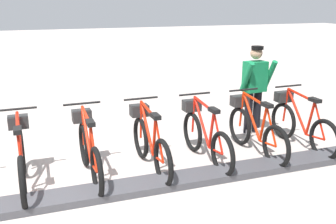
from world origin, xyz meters
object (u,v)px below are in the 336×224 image
(bike_docked_3, at_px, (149,142))
(bike_docked_4, at_px, (89,149))
(bike_docked_1, at_px, (254,129))
(bike_docked_0, at_px, (300,123))
(worker_near_rack, at_px, (255,87))
(bike_docked_5, at_px, (21,157))
(bike_docked_2, at_px, (204,135))

(bike_docked_3, bearing_deg, bike_docked_4, 90.00)
(bike_docked_3, relative_size, bike_docked_4, 1.00)
(bike_docked_1, relative_size, bike_docked_3, 1.00)
(bike_docked_0, distance_m, bike_docked_3, 2.70)
(bike_docked_1, height_order, worker_near_rack, worker_near_rack)
(worker_near_rack, bearing_deg, bike_docked_3, 111.10)
(bike_docked_5, distance_m, worker_near_rack, 4.24)
(bike_docked_1, bearing_deg, bike_docked_5, 90.00)
(bike_docked_0, relative_size, bike_docked_1, 1.00)
(bike_docked_0, height_order, bike_docked_2, same)
(bike_docked_3, bearing_deg, bike_docked_0, -90.00)
(bike_docked_0, height_order, bike_docked_4, same)
(bike_docked_0, bearing_deg, worker_near_rack, 23.18)
(bike_docked_3, height_order, worker_near_rack, worker_near_rack)
(bike_docked_0, xyz_separation_m, bike_docked_4, (0.00, 3.60, 0.00))
(bike_docked_5, bearing_deg, worker_near_rack, -77.75)
(bike_docked_3, bearing_deg, bike_docked_2, -90.00)
(bike_docked_5, bearing_deg, bike_docked_0, -90.00)
(bike_docked_4, xyz_separation_m, worker_near_rack, (0.89, -3.21, 0.48))
(bike_docked_0, bearing_deg, bike_docked_3, 90.00)
(bike_docked_4, height_order, bike_docked_5, same)
(bike_docked_3, bearing_deg, bike_docked_5, 90.00)
(bike_docked_2, relative_size, bike_docked_4, 1.00)
(bike_docked_1, height_order, bike_docked_5, same)
(bike_docked_0, bearing_deg, bike_docked_5, 90.00)
(bike_docked_1, xyz_separation_m, bike_docked_3, (0.00, 1.80, 0.00))
(bike_docked_3, xyz_separation_m, worker_near_rack, (0.89, -2.31, 0.48))
(bike_docked_2, height_order, bike_docked_3, same)
(bike_docked_2, height_order, bike_docked_5, same)
(bike_docked_3, relative_size, worker_near_rack, 1.04)
(bike_docked_3, height_order, bike_docked_5, same)
(bike_docked_1, distance_m, worker_near_rack, 1.14)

